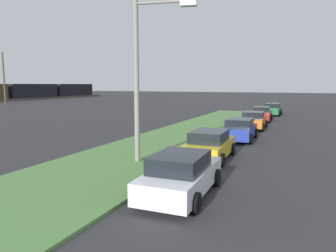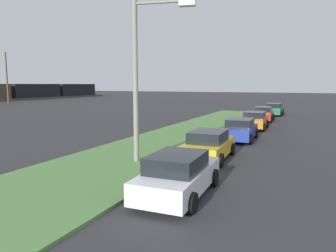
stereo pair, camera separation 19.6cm
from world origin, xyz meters
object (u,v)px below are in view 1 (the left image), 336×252
Objects in this scene: parked_car_green at (272,109)px; streetlight at (144,71)px; distant_utility_pole at (4,78)px; parked_car_red at (262,114)px; parked_car_white at (181,175)px; parked_car_yellow at (210,145)px; parked_car_orange at (254,120)px; parked_car_blue at (240,129)px.

parked_car_green is 27.84m from streetlight.
streetlight is 56.37m from distant_utility_pole.
parked_car_red is 0.58× the size of streetlight.
parked_car_red is (24.00, 0.43, 0.00)m from parked_car_white.
parked_car_yellow is 0.58× the size of streetlight.
parked_car_orange is 1.01× the size of parked_car_green.
parked_car_blue is 19.07m from parked_car_green.
parked_car_red is (6.38, 0.15, 0.00)m from parked_car_orange.
parked_car_white and parked_car_yellow have the same top height.
distant_utility_pole is at bearing 57.25° from streetlight.
parked_car_yellow is 12.20m from parked_car_orange.
distant_utility_pole is at bearing 70.32° from parked_car_orange.
parked_car_yellow is 0.99× the size of parked_car_red.
parked_car_yellow is at bearing 179.65° from parked_car_green.
parked_car_red is at bearing -0.55° from parked_car_orange.
streetlight is at bearing 41.90° from parked_car_white.
parked_car_red is at bearing 177.21° from parked_car_green.
parked_car_green is at bearing -2.22° from parked_car_white.
parked_car_white is at bearing 178.99° from parked_car_orange.
distant_utility_pole is (9.74, 50.12, 4.28)m from parked_car_red.
parked_car_white is at bearing 179.51° from parked_car_blue.
parked_car_white is at bearing -179.01° from parked_car_green.
parked_car_green is 0.58× the size of streetlight.
streetlight reaches higher than parked_car_orange.
parked_car_red is 21.26m from streetlight.
streetlight is at bearing 159.20° from parked_car_blue.
parked_car_orange is 15.12m from streetlight.
parked_car_blue is (11.59, 0.28, 0.00)m from parked_car_white.
streetlight is at bearing 166.82° from parked_car_orange.
distant_utility_pole reaches higher than parked_car_yellow.
parked_car_orange is 0.99× the size of parked_car_red.
streetlight reaches higher than parked_car_red.
distant_utility_pole reaches higher than parked_car_white.
parked_car_green is 50.84m from distant_utility_pole.
parked_car_orange is 52.96m from distant_utility_pole.
distant_utility_pole reaches higher than parked_car_green.
parked_car_white is at bearing -175.60° from parked_car_yellow.
parked_car_blue is 0.58× the size of streetlight.
streetlight is (3.24, 3.14, 3.67)m from parked_car_white.
parked_car_red and parked_car_green have the same top height.
parked_car_blue is 0.44× the size of distant_utility_pole.
parked_car_blue is at bearing -4.68° from parked_car_yellow.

